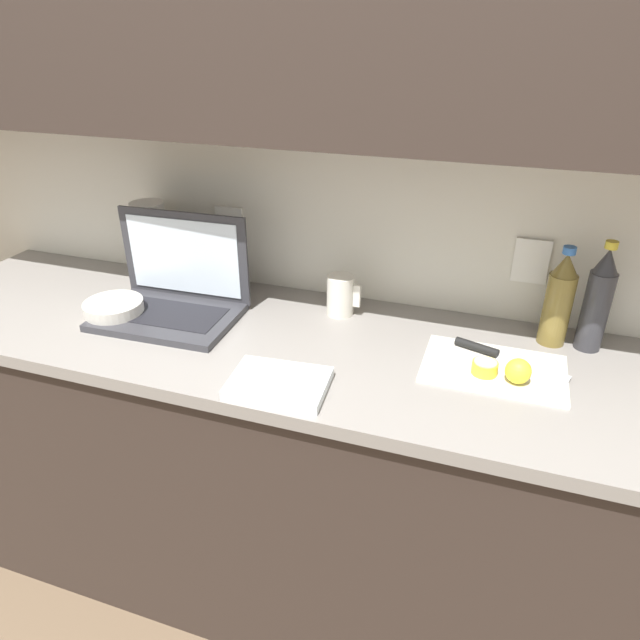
% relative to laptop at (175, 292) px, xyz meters
% --- Properties ---
extents(ground_plane, '(12.00, 12.00, 0.00)m').
position_rel_laptop_xyz_m(ground_plane, '(0.30, -0.04, -1.00)').
color(ground_plane, brown).
rests_on(ground_plane, ground).
extents(wall_back, '(5.20, 0.38, 2.60)m').
position_rel_laptop_xyz_m(wall_back, '(0.30, 0.19, 0.56)').
color(wall_back, silver).
rests_on(wall_back, ground_plane).
extents(counter_unit, '(2.16, 0.61, 0.93)m').
position_rel_laptop_xyz_m(counter_unit, '(0.28, -0.04, -0.52)').
color(counter_unit, '#332823').
rests_on(counter_unit, ground_plane).
extents(laptop, '(0.39, 0.27, 0.27)m').
position_rel_laptop_xyz_m(laptop, '(0.00, 0.00, 0.00)').
color(laptop, '#333338').
rests_on(laptop, counter_unit).
extents(cutting_board, '(0.33, 0.22, 0.01)m').
position_rel_laptop_xyz_m(cutting_board, '(0.88, -0.02, -0.06)').
color(cutting_board, silver).
rests_on(cutting_board, counter_unit).
extents(knife, '(0.28, 0.11, 0.02)m').
position_rel_laptop_xyz_m(knife, '(0.86, 0.03, -0.05)').
color(knife, silver).
rests_on(knife, cutting_board).
extents(lemon_half_cut, '(0.06, 0.06, 0.03)m').
position_rel_laptop_xyz_m(lemon_half_cut, '(0.86, -0.06, -0.04)').
color(lemon_half_cut, yellow).
rests_on(lemon_half_cut, cutting_board).
extents(lemon_whole_beside, '(0.06, 0.06, 0.06)m').
position_rel_laptop_xyz_m(lemon_whole_beside, '(0.93, -0.07, -0.03)').
color(lemon_whole_beside, yellow).
rests_on(lemon_whole_beside, cutting_board).
extents(bottle_green_soda, '(0.07, 0.07, 0.26)m').
position_rel_laptop_xyz_m(bottle_green_soda, '(1.01, 0.17, 0.06)').
color(bottle_green_soda, olive).
rests_on(bottle_green_soda, counter_unit).
extents(bottle_oil_tall, '(0.06, 0.06, 0.29)m').
position_rel_laptop_xyz_m(bottle_oil_tall, '(1.09, 0.17, 0.07)').
color(bottle_oil_tall, '#333338').
rests_on(bottle_oil_tall, counter_unit).
extents(measuring_cup, '(0.10, 0.08, 0.11)m').
position_rel_laptop_xyz_m(measuring_cup, '(0.44, 0.14, -0.01)').
color(measuring_cup, silver).
rests_on(measuring_cup, counter_unit).
extents(bowl_white, '(0.16, 0.16, 0.05)m').
position_rel_laptop_xyz_m(bowl_white, '(-0.14, -0.09, -0.04)').
color(bowl_white, beige).
rests_on(bowl_white, counter_unit).
extents(paper_towel_roll, '(0.10, 0.10, 0.25)m').
position_rel_laptop_xyz_m(paper_towel_roll, '(-0.19, 0.18, 0.06)').
color(paper_towel_roll, white).
rests_on(paper_towel_roll, counter_unit).
extents(dish_towel, '(0.23, 0.18, 0.02)m').
position_rel_laptop_xyz_m(dish_towel, '(0.42, -0.26, -0.05)').
color(dish_towel, white).
rests_on(dish_towel, counter_unit).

